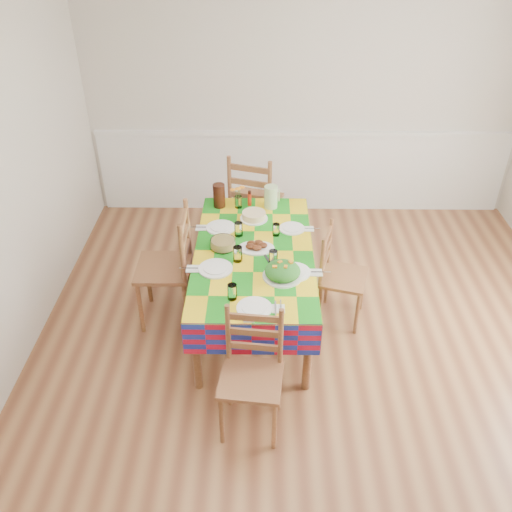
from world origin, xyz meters
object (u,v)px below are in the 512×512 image
at_px(tea_pitcher, 219,196).
at_px(chair_right, 339,276).
at_px(dining_table, 254,258).
at_px(green_pitcher, 271,197).
at_px(chair_far, 254,203).
at_px(chair_left, 169,268).
at_px(chair_near, 252,375).
at_px(meat_platter, 256,246).

height_order(tea_pitcher, chair_right, tea_pitcher).
height_order(dining_table, chair_right, chair_right).
bearing_deg(chair_right, green_pitcher, 54.81).
bearing_deg(chair_far, tea_pitcher, 67.91).
height_order(green_pitcher, chair_right, green_pitcher).
xyz_separation_m(green_pitcher, tea_pitcher, (-0.46, 0.01, 0.01)).
distance_m(dining_table, chair_far, 1.09).
bearing_deg(green_pitcher, chair_left, -139.52).
height_order(chair_near, chair_far, chair_far).
relative_size(chair_near, chair_left, 0.88).
bearing_deg(chair_left, chair_near, 31.41).
bearing_deg(chair_left, meat_platter, 91.06).
relative_size(chair_left, chair_right, 1.19).
height_order(chair_far, chair_right, chair_far).
bearing_deg(meat_platter, chair_near, -90.64).
relative_size(tea_pitcher, chair_far, 0.21).
xyz_separation_m(meat_platter, chair_near, (-0.01, -1.11, -0.26)).
bearing_deg(chair_far, chair_near, 107.53).
distance_m(green_pitcher, chair_near, 1.83).
relative_size(dining_table, chair_far, 1.69).
relative_size(meat_platter, chair_far, 0.28).
xyz_separation_m(meat_platter, chair_left, (-0.70, -0.02, -0.19)).
relative_size(dining_table, meat_platter, 6.05).
distance_m(green_pitcher, chair_left, 1.11).
xyz_separation_m(chair_near, chair_right, (0.69, 1.10, -0.02)).
bearing_deg(chair_right, meat_platter, 105.06).
xyz_separation_m(dining_table, green_pitcher, (0.14, 0.70, 0.17)).
height_order(chair_far, chair_left, chair_far).
bearing_deg(tea_pitcher, chair_far, 50.87).
xyz_separation_m(green_pitcher, chair_right, (0.55, -0.69, -0.35)).
relative_size(green_pitcher, chair_far, 0.20).
bearing_deg(chair_far, chair_right, 140.35).
height_order(dining_table, tea_pitcher, tea_pitcher).
relative_size(green_pitcher, chair_right, 0.24).
distance_m(meat_platter, green_pitcher, 0.69).
xyz_separation_m(green_pitcher, chair_far, (-0.15, 0.38, -0.27)).
bearing_deg(green_pitcher, meat_platter, -100.19).
distance_m(dining_table, chair_near, 1.10).
relative_size(green_pitcher, chair_near, 0.23).
relative_size(meat_platter, chair_near, 0.32).
xyz_separation_m(dining_table, meat_platter, (0.02, 0.02, 0.10)).
bearing_deg(tea_pitcher, dining_table, -65.78).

